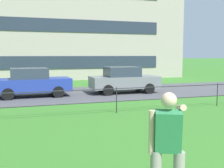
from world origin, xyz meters
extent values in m
cube|color=#4C4C51|center=(0.00, 15.96, 0.00)|extent=(80.00, 6.48, 0.01)
cylinder|color=#232328|center=(0.00, 10.27, 0.50)|extent=(0.04, 0.04, 1.00)
cylinder|color=#232328|center=(4.68, 10.27, 0.50)|extent=(0.04, 0.04, 1.00)
cylinder|color=#232328|center=(0.00, 10.27, 0.45)|extent=(37.47, 0.03, 0.03)
cylinder|color=#232328|center=(0.00, 10.27, 0.95)|extent=(37.47, 0.03, 0.03)
cube|color=#2D7F4C|center=(-1.55, 3.64, 1.19)|extent=(0.45, 0.42, 0.60)
sphere|color=beige|center=(-1.55, 3.64, 1.63)|extent=(0.22, 0.22, 0.22)
cylinder|color=beige|center=(-1.24, 3.83, 1.47)|extent=(0.35, 0.60, 0.21)
cylinder|color=beige|center=(-1.76, 3.73, 1.17)|extent=(0.09, 0.09, 0.62)
cube|color=#233899|center=(-2.91, 15.63, 0.64)|extent=(4.05, 1.82, 0.68)
cube|color=#2D3847|center=(-3.06, 15.63, 1.26)|extent=(1.94, 1.58, 0.56)
cylinder|color=black|center=(-1.69, 16.47, 0.30)|extent=(0.61, 0.22, 0.60)
cylinder|color=black|center=(-1.65, 14.86, 0.30)|extent=(0.61, 0.22, 0.60)
cylinder|color=black|center=(-4.17, 16.40, 0.30)|extent=(0.61, 0.22, 0.60)
cylinder|color=black|center=(-4.12, 14.79, 0.30)|extent=(0.61, 0.22, 0.60)
cube|color=slate|center=(2.31, 15.50, 0.64)|extent=(4.03, 1.77, 0.68)
cube|color=#2D3847|center=(2.16, 15.50, 1.26)|extent=(1.92, 1.55, 0.56)
cylinder|color=black|center=(3.56, 16.29, 0.30)|extent=(0.60, 0.21, 0.60)
cylinder|color=black|center=(3.53, 14.67, 0.30)|extent=(0.60, 0.21, 0.60)
cylinder|color=black|center=(1.08, 16.33, 0.30)|extent=(0.60, 0.21, 0.60)
cylinder|color=black|center=(1.05, 14.71, 0.30)|extent=(0.60, 0.21, 0.60)
camera|label=1|loc=(-3.46, 0.34, 2.25)|focal=44.28mm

